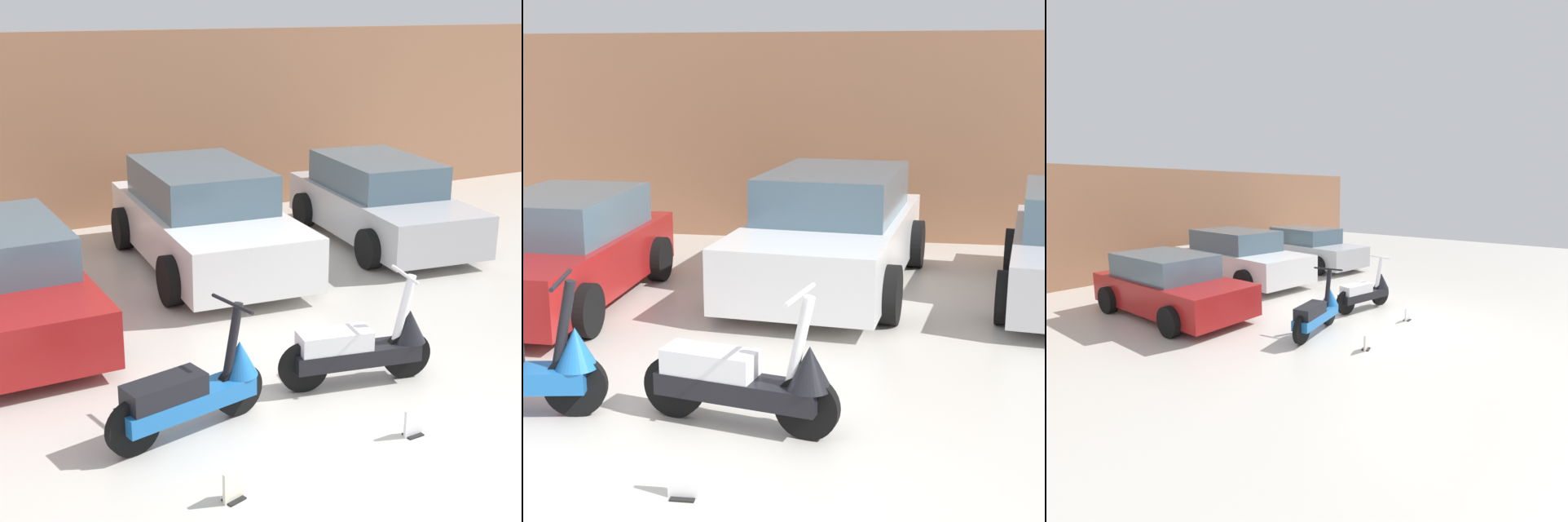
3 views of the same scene
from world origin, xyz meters
The scene contains 9 objects.
ground_plane centered at (0.00, 0.00, 0.00)m, with size 28.00×28.00×0.00m, color beige.
wall_back centered at (0.00, 7.98, 1.61)m, with size 19.60×0.12×3.21m, color #9E6B4C.
scooter_front_left centered at (-1.41, 0.86, 0.40)m, with size 1.60×0.66×1.12m.
scooter_front_right centered at (0.45, 0.94, 0.40)m, with size 1.59×0.66×1.12m.
car_rear_left centered at (-2.41, 3.97, 0.60)m, with size 1.82×3.72×1.26m.
car_rear_center centered at (0.63, 5.17, 0.69)m, with size 2.36×4.39×1.44m.
car_rear_right centered at (3.62, 5.03, 0.62)m, with size 2.24×4.02×1.30m.
placard_near_left_scooter centered at (-1.57, -0.24, 0.11)m, with size 0.20×0.16×0.26m.
placard_near_right_scooter centered at (0.26, -0.12, 0.11)m, with size 0.20×0.13×0.26m.
Camera 1 is at (-3.87, -5.00, 3.65)m, focal length 55.00 mm.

